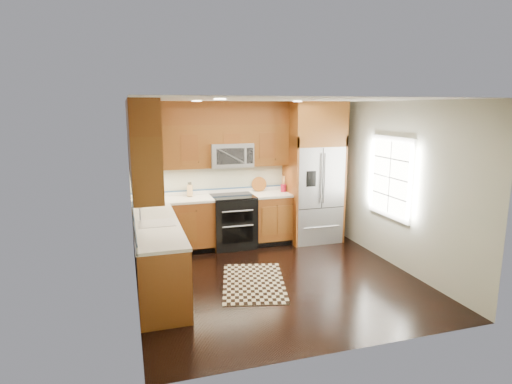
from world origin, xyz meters
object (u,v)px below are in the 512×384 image
object	(u,v)px
refrigerator	(314,172)
utensil_crock	(283,186)
range	(233,221)
rug	(254,282)
knife_block	(190,190)

from	to	relation	value
refrigerator	utensil_crock	distance (m)	0.62
range	refrigerator	bearing A→B (deg)	-1.40
range	utensil_crock	world-z (taller)	utensil_crock
range	utensil_crock	distance (m)	1.16
refrigerator	rug	world-z (taller)	refrigerator
range	knife_block	size ratio (longest dim) A/B	3.69
refrigerator	utensil_crock	xyz separation A→B (m)	(-0.55, 0.14, -0.26)
refrigerator	rug	bearing A→B (deg)	-135.31
rug	knife_block	bearing A→B (deg)	121.78
refrigerator	knife_block	xyz separation A→B (m)	(-2.29, 0.24, -0.26)
range	utensil_crock	xyz separation A→B (m)	(1.00, 0.10, 0.57)
refrigerator	range	bearing A→B (deg)	178.60
refrigerator	rug	distance (m)	2.69
utensil_crock	refrigerator	bearing A→B (deg)	-14.04
knife_block	utensil_crock	xyz separation A→B (m)	(1.74, -0.10, -0.00)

